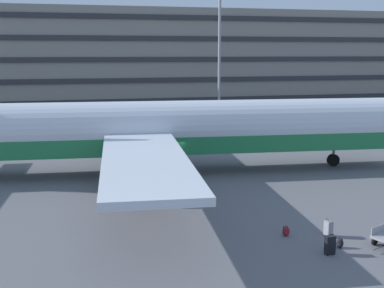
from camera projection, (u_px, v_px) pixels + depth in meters
name	position (u px, v px, depth m)	size (l,w,h in m)	color
ground_plane	(165.00, 176.00, 34.58)	(600.00, 600.00, 0.00)	#5B5B60
terminal_structure	(110.00, 59.00, 78.30)	(161.75, 17.00, 14.84)	gray
airliner	(145.00, 131.00, 34.90)	(42.35, 34.33, 10.79)	silver
light_mast_center_left	(220.00, 25.00, 64.90)	(1.80, 0.50, 20.56)	gray
suitcase_upright	(330.00, 245.00, 21.06)	(0.43, 0.28, 0.94)	black
suitcase_black	(328.00, 228.00, 23.08)	(0.33, 0.41, 0.87)	gray
backpack_silver	(286.00, 231.00, 23.21)	(0.38, 0.34, 0.52)	maroon
backpack_purple	(340.00, 243.00, 21.78)	(0.38, 0.37, 0.49)	black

